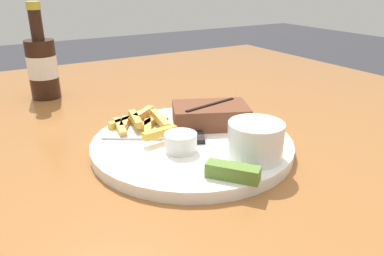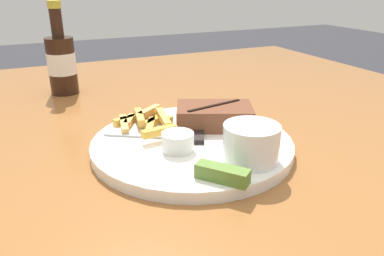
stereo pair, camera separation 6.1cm
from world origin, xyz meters
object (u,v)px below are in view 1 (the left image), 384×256
(steak_portion, at_px, (210,115))
(dipping_sauce_cup, at_px, (181,141))
(beer_bottle, at_px, (42,65))
(fork_utensil, at_px, (139,138))
(knife_utensil, at_px, (195,127))
(dinner_plate, at_px, (192,144))
(coleslaw_cup, at_px, (256,138))
(pickle_spear, at_px, (233,172))

(steak_portion, distance_m, dipping_sauce_cup, 0.12)
(steak_portion, relative_size, beer_bottle, 0.71)
(dipping_sauce_cup, distance_m, fork_utensil, 0.09)
(fork_utensil, bearing_deg, beer_bottle, 133.03)
(knife_utensil, bearing_deg, dinner_plate, 166.98)
(beer_bottle, bearing_deg, coleslaw_cup, -69.83)
(dinner_plate, relative_size, knife_utensil, 2.10)
(fork_utensil, bearing_deg, knife_utensil, 26.35)
(coleslaw_cup, distance_m, fork_utensil, 0.19)
(dipping_sauce_cup, height_order, beer_bottle, beer_bottle)
(coleslaw_cup, distance_m, knife_utensil, 0.14)
(dinner_plate, xyz_separation_m, dipping_sauce_cup, (-0.04, -0.03, 0.02))
(dipping_sauce_cup, height_order, knife_utensil, dipping_sauce_cup)
(fork_utensil, height_order, knife_utensil, knife_utensil)
(dipping_sauce_cup, bearing_deg, fork_utensil, 116.42)
(coleslaw_cup, relative_size, pickle_spear, 1.17)
(dinner_plate, bearing_deg, fork_utensil, 148.13)
(beer_bottle, bearing_deg, steak_portion, -61.34)
(dinner_plate, relative_size, coleslaw_cup, 4.04)
(steak_portion, distance_m, knife_utensil, 0.04)
(fork_utensil, xyz_separation_m, beer_bottle, (-0.07, 0.38, 0.06))
(beer_bottle, bearing_deg, fork_utensil, -78.84)
(dinner_plate, bearing_deg, steak_portion, 32.35)
(coleslaw_cup, xyz_separation_m, knife_utensil, (-0.02, 0.14, -0.03))
(dipping_sauce_cup, bearing_deg, beer_bottle, 103.87)
(steak_portion, xyz_separation_m, knife_utensil, (-0.03, -0.00, -0.02))
(dinner_plate, bearing_deg, beer_bottle, 109.37)
(dinner_plate, relative_size, steak_portion, 2.13)
(coleslaw_cup, height_order, beer_bottle, beer_bottle)
(knife_utensil, distance_m, beer_bottle, 0.43)
(pickle_spear, bearing_deg, knife_utensil, 74.47)
(steak_portion, xyz_separation_m, coleslaw_cup, (-0.02, -0.14, 0.01))
(dipping_sauce_cup, height_order, fork_utensil, dipping_sauce_cup)
(dinner_plate, xyz_separation_m, pickle_spear, (-0.02, -0.14, 0.02))
(coleslaw_cup, distance_m, dipping_sauce_cup, 0.11)
(dinner_plate, height_order, knife_utensil, knife_utensil)
(dinner_plate, distance_m, coleslaw_cup, 0.12)
(dinner_plate, xyz_separation_m, knife_utensil, (0.03, 0.04, 0.01))
(fork_utensil, distance_m, knife_utensil, 0.10)
(fork_utensil, bearing_deg, coleslaw_cup, -19.71)
(pickle_spear, xyz_separation_m, knife_utensil, (0.05, 0.17, -0.01))
(dinner_plate, distance_m, dipping_sauce_cup, 0.05)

